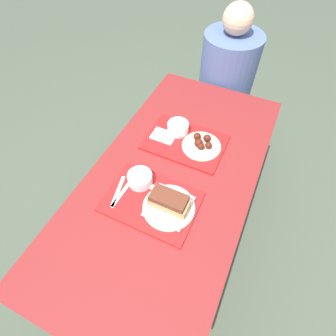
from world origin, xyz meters
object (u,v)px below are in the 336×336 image
Objects in this scene: bowl_coleslaw_near at (140,178)px; wings_plate_far at (202,144)px; bowl_coleslaw_far at (178,127)px; brisket_sandwich_plate at (169,203)px; tray_far at (185,142)px; tray_near at (151,201)px; person_seated_across at (228,70)px.

bowl_coleslaw_near is 0.56× the size of wings_plate_far.
brisket_sandwich_plate is at bearing -71.11° from bowl_coleslaw_far.
tray_far is at bearing -38.40° from bowl_coleslaw_far.
bowl_coleslaw_near is at bearing -93.63° from bowl_coleslaw_far.
tray_far is 0.09m from bowl_coleslaw_far.
tray_near is 1.19m from person_seated_across.
tray_far is at bearing 74.67° from bowl_coleslaw_near.
brisket_sandwich_plate reaches higher than tray_near.
brisket_sandwich_plate is (0.18, -0.07, 0.00)m from bowl_coleslaw_near.
bowl_coleslaw_far is (-0.07, 0.46, 0.04)m from tray_near.
tray_far is at bearing -176.25° from wings_plate_far.
bowl_coleslaw_near is at bearing -105.33° from tray_far.
person_seated_across is (-0.00, 1.19, -0.01)m from tray_near.
bowl_coleslaw_far is at bearing 86.37° from bowl_coleslaw_near.
wings_plate_far is (0.09, 0.01, 0.02)m from tray_far.
tray_near is 3.60× the size of bowl_coleslaw_near.
wings_plate_far is (0.00, 0.41, -0.02)m from brisket_sandwich_plate.
brisket_sandwich_plate reaches higher than bowl_coleslaw_near.
tray_near is at bearing -102.10° from wings_plate_far.
bowl_coleslaw_far is at bearing 141.60° from tray_far.
bowl_coleslaw_far is at bearing -95.41° from person_seated_across.
tray_far is (-0.00, 0.41, 0.00)m from tray_near.
person_seated_across is at bearing 89.91° from tray_far.
person_seated_across reaches higher than bowl_coleslaw_near.
wings_plate_far is at bearing 3.75° from tray_far.
tray_far is 3.60× the size of bowl_coleslaw_far.
wings_plate_far is at bearing 77.90° from tray_near.
tray_far is 0.56× the size of person_seated_across.
wings_plate_far reaches higher than tray_far.
tray_far is at bearing 102.43° from brisket_sandwich_plate.
brisket_sandwich_plate is (0.09, 0.00, 0.04)m from tray_near.
person_seated_across is at bearing 96.55° from wings_plate_far.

